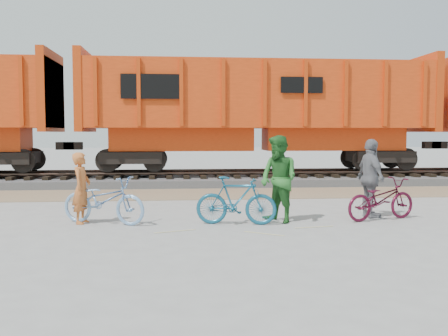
% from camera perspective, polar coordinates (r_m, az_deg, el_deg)
% --- Properties ---
extents(ground, '(120.00, 120.00, 0.00)m').
position_cam_1_polar(ground, '(11.29, -0.47, -6.39)').
color(ground, '#9E9E99').
rests_on(ground, ground).
extents(gravel_strip, '(120.00, 3.00, 0.02)m').
position_cam_1_polar(gravel_strip, '(16.72, -1.98, -2.96)').
color(gravel_strip, '#957C5D').
rests_on(gravel_strip, ground).
extents(ballast_bed, '(120.00, 4.00, 0.30)m').
position_cam_1_polar(ballast_bed, '(20.18, -2.52, -1.37)').
color(ballast_bed, slate).
rests_on(ballast_bed, ground).
extents(track, '(120.00, 2.60, 0.24)m').
position_cam_1_polar(track, '(20.15, -2.52, -0.45)').
color(track, black).
rests_on(track, ballast_bed).
extents(hopper_car_center, '(14.00, 3.13, 4.65)m').
position_cam_1_polar(hopper_car_center, '(20.34, 3.92, 6.73)').
color(hopper_car_center, black).
rests_on(hopper_car_center, track).
extents(bicycle_blue, '(2.15, 1.46, 1.07)m').
position_cam_1_polar(bicycle_blue, '(11.53, -13.59, -3.59)').
color(bicycle_blue, '#7CA9DB').
rests_on(bicycle_blue, ground).
extents(bicycle_teal, '(1.86, 0.85, 1.08)m').
position_cam_1_polar(bicycle_teal, '(11.11, 1.40, -3.74)').
color(bicycle_teal, '#145572').
rests_on(bicycle_teal, ground).
extents(bicycle_maroon, '(1.99, 1.22, 0.99)m').
position_cam_1_polar(bicycle_maroon, '(12.26, 17.50, -3.41)').
color(bicycle_maroon, '#4C0D23').
rests_on(bicycle_maroon, ground).
extents(person_solo, '(0.46, 0.63, 1.61)m').
position_cam_1_polar(person_solo, '(11.68, -15.97, -2.21)').
color(person_solo, '#C5662D').
rests_on(person_solo, ground).
extents(person_man, '(1.15, 1.22, 1.99)m').
position_cam_1_polar(person_man, '(11.41, 6.29, -1.26)').
color(person_man, '#286928').
rests_on(person_man, ground).
extents(person_woman, '(0.60, 1.16, 1.90)m').
position_cam_1_polar(person_woman, '(12.54, 16.42, -1.13)').
color(person_woman, slate).
rests_on(person_woman, ground).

